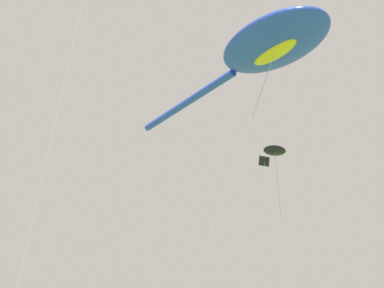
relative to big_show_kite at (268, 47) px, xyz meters
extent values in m
ellipsoid|color=blue|center=(-0.01, -0.32, 0.03)|extent=(3.23, 4.90, 0.94)
cylinder|color=blue|center=(0.14, 5.69, -0.12)|extent=(0.52, 7.20, 0.34)
ellipsoid|color=yellow|center=(-0.01, -0.32, -0.40)|extent=(0.80, 2.14, 0.34)
cylinder|color=#B2B2B7|center=(-1.18, 1.64, -6.09)|extent=(2.38, 3.96, 11.29)
cube|color=black|center=(12.19, 12.39, 1.35)|extent=(0.81, 1.04, 0.78)
cylinder|color=#B2B2B7|center=(12.33, 11.50, -5.19)|extent=(0.29, 1.80, 13.08)
cylinder|color=#B2B2B7|center=(-5.39, 6.67, 0.71)|extent=(2.59, 0.23, 24.88)
ellipsoid|color=black|center=(0.65, 0.62, -3.94)|extent=(1.04, 0.74, 0.36)
cylinder|color=#B2B2B7|center=(1.15, 0.95, -7.83)|extent=(1.02, 0.68, 7.79)
camera|label=1|loc=(-11.64, -10.72, -10.11)|focal=43.89mm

